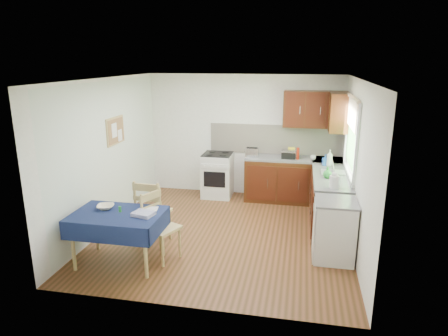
% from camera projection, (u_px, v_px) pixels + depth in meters
% --- Properties ---
extents(floor, '(4.20, 4.20, 0.00)m').
position_uv_depth(floor, '(225.00, 233.00, 6.62)').
color(floor, '#462D12').
rests_on(floor, ground).
extents(ceiling, '(4.00, 4.20, 0.02)m').
position_uv_depth(ceiling, '(225.00, 79.00, 5.96)').
color(ceiling, white).
rests_on(ceiling, wall_back).
extents(wall_back, '(4.00, 0.02, 2.50)m').
position_uv_depth(wall_back, '(244.00, 136.00, 8.28)').
color(wall_back, silver).
rests_on(wall_back, ground).
extents(wall_front, '(4.00, 0.02, 2.50)m').
position_uv_depth(wall_front, '(187.00, 207.00, 4.30)').
color(wall_front, silver).
rests_on(wall_front, ground).
extents(wall_left, '(0.02, 4.20, 2.50)m').
position_uv_depth(wall_left, '(107.00, 154.00, 6.66)').
color(wall_left, white).
rests_on(wall_left, ground).
extents(wall_right, '(0.02, 4.20, 2.50)m').
position_uv_depth(wall_right, '(357.00, 166.00, 5.92)').
color(wall_right, silver).
rests_on(wall_right, ground).
extents(base_cabinets, '(1.90, 2.30, 0.86)m').
position_uv_depth(base_cabinets, '(309.00, 190.00, 7.44)').
color(base_cabinets, black).
rests_on(base_cabinets, ground).
extents(worktop_back, '(1.90, 0.60, 0.04)m').
position_uv_depth(worktop_back, '(294.00, 159.00, 7.90)').
color(worktop_back, slate).
rests_on(worktop_back, base_cabinets).
extents(worktop_right, '(0.60, 1.70, 0.04)m').
position_uv_depth(worktop_right, '(331.00, 177.00, 6.69)').
color(worktop_right, slate).
rests_on(worktop_right, base_cabinets).
extents(worktop_corner, '(0.60, 0.60, 0.04)m').
position_uv_depth(worktop_corner, '(328.00, 160.00, 7.77)').
color(worktop_corner, slate).
rests_on(worktop_corner, base_cabinets).
extents(splashback, '(2.70, 0.02, 0.60)m').
position_uv_depth(splashback, '(275.00, 139.00, 8.15)').
color(splashback, '#F5E5D0').
rests_on(splashback, wall_back).
extents(upper_cabinets, '(1.20, 0.85, 0.70)m').
position_uv_depth(upper_cabinets, '(322.00, 110.00, 7.55)').
color(upper_cabinets, black).
rests_on(upper_cabinets, wall_back).
extents(stove, '(0.60, 0.61, 0.92)m').
position_uv_depth(stove, '(218.00, 175.00, 8.29)').
color(stove, silver).
rests_on(stove, ground).
extents(window, '(0.04, 1.48, 1.26)m').
position_uv_depth(window, '(352.00, 132.00, 6.48)').
color(window, '#285623').
rests_on(window, wall_right).
extents(fridge, '(0.58, 0.60, 0.89)m').
position_uv_depth(fridge, '(334.00, 230.00, 5.67)').
color(fridge, silver).
rests_on(fridge, ground).
extents(corkboard, '(0.04, 0.62, 0.47)m').
position_uv_depth(corkboard, '(115.00, 131.00, 6.85)').
color(corkboard, tan).
rests_on(corkboard, wall_left).
extents(dining_table, '(1.24, 0.84, 0.75)m').
position_uv_depth(dining_table, '(118.00, 220.00, 5.50)').
color(dining_table, '#0E1138').
rests_on(dining_table, ground).
extents(chair_far, '(0.49, 0.49, 1.05)m').
position_uv_depth(chair_far, '(151.00, 211.00, 6.07)').
color(chair_far, tan).
rests_on(chair_far, ground).
extents(chair_near, '(0.58, 0.58, 0.99)m').
position_uv_depth(chair_near, '(159.00, 224.00, 5.68)').
color(chair_near, tan).
rests_on(chair_near, ground).
extents(toaster, '(0.26, 0.16, 0.20)m').
position_uv_depth(toaster, '(252.00, 152.00, 7.96)').
color(toaster, '#B4B5B9').
rests_on(toaster, worktop_back).
extents(sandwich_press, '(0.27, 0.24, 0.16)m').
position_uv_depth(sandwich_press, '(289.00, 154.00, 7.85)').
color(sandwich_press, black).
rests_on(sandwich_press, worktop_back).
extents(sauce_bottle, '(0.05, 0.05, 0.23)m').
position_uv_depth(sauce_bottle, '(298.00, 154.00, 7.73)').
color(sauce_bottle, '#B1220E').
rests_on(sauce_bottle, worktop_back).
extents(yellow_packet, '(0.14, 0.10, 0.18)m').
position_uv_depth(yellow_packet, '(291.00, 152.00, 7.98)').
color(yellow_packet, yellow).
rests_on(yellow_packet, worktop_back).
extents(dish_rack, '(0.40, 0.31, 0.19)m').
position_uv_depth(dish_rack, '(333.00, 171.00, 6.85)').
color(dish_rack, '#97979C').
rests_on(dish_rack, worktop_right).
extents(kettle, '(0.15, 0.15, 0.25)m').
position_uv_depth(kettle, '(334.00, 181.00, 6.03)').
color(kettle, silver).
rests_on(kettle, worktop_right).
extents(cup, '(0.14, 0.14, 0.09)m').
position_uv_depth(cup, '(313.00, 158.00, 7.72)').
color(cup, white).
rests_on(cup, worktop_back).
extents(soap_bottle_a, '(0.13, 0.13, 0.30)m').
position_uv_depth(soap_bottle_a, '(330.00, 158.00, 7.27)').
color(soap_bottle_a, silver).
rests_on(soap_bottle_a, worktop_right).
extents(soap_bottle_b, '(0.11, 0.11, 0.21)m').
position_uv_depth(soap_bottle_b, '(325.00, 160.00, 7.31)').
color(soap_bottle_b, blue).
rests_on(soap_bottle_b, worktop_right).
extents(soap_bottle_c, '(0.16, 0.16, 0.19)m').
position_uv_depth(soap_bottle_c, '(327.00, 173.00, 6.53)').
color(soap_bottle_c, '#268B33').
rests_on(soap_bottle_c, worktop_right).
extents(plate_bowl, '(0.29, 0.29, 0.06)m').
position_uv_depth(plate_bowl, '(106.00, 207.00, 5.62)').
color(plate_bowl, '#F6E8C9').
rests_on(plate_bowl, dining_table).
extents(book, '(0.22, 0.27, 0.02)m').
position_uv_depth(book, '(145.00, 210.00, 5.56)').
color(book, white).
rests_on(book, dining_table).
extents(spice_jar, '(0.04, 0.04, 0.08)m').
position_uv_depth(spice_jar, '(120.00, 209.00, 5.51)').
color(spice_jar, '#238332').
rests_on(spice_jar, dining_table).
extents(tea_towel, '(0.31, 0.27, 0.05)m').
position_uv_depth(tea_towel, '(143.00, 214.00, 5.39)').
color(tea_towel, navy).
rests_on(tea_towel, dining_table).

